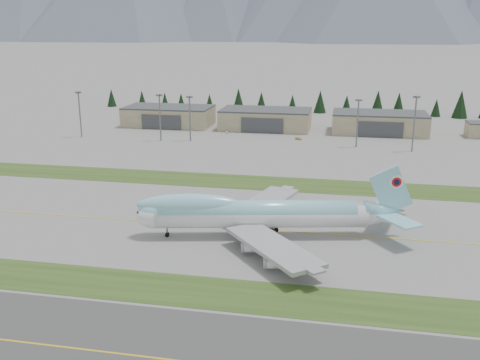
% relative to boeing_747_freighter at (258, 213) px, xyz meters
% --- Properties ---
extents(ground, '(7000.00, 7000.00, 0.00)m').
position_rel_boeing_747_freighter_xyz_m(ground, '(-5.81, 4.94, -6.37)').
color(ground, slate).
rests_on(ground, ground).
extents(grass_strip_near, '(400.00, 14.00, 0.08)m').
position_rel_boeing_747_freighter_xyz_m(grass_strip_near, '(-5.81, -33.06, -6.37)').
color(grass_strip_near, '#304819').
rests_on(grass_strip_near, ground).
extents(grass_strip_far, '(400.00, 18.00, 0.08)m').
position_rel_boeing_747_freighter_xyz_m(grass_strip_far, '(-5.81, 49.94, -6.37)').
color(grass_strip_far, '#304819').
rests_on(grass_strip_far, ground).
extents(asphalt_taxiway, '(400.00, 32.00, 0.04)m').
position_rel_boeing_747_freighter_xyz_m(asphalt_taxiway, '(-5.81, -57.06, -6.37)').
color(asphalt_taxiway, '#3D3D3D').
rests_on(asphalt_taxiway, ground).
extents(taxiway_line_main, '(400.00, 0.40, 0.02)m').
position_rel_boeing_747_freighter_xyz_m(taxiway_line_main, '(-5.81, 4.94, -6.37)').
color(taxiway_line_main, yellow).
rests_on(taxiway_line_main, ground).
extents(taxiway_line_near, '(400.00, 0.40, 0.02)m').
position_rel_boeing_747_freighter_xyz_m(taxiway_line_near, '(-5.81, -57.06, -6.37)').
color(taxiway_line_near, yellow).
rests_on(taxiway_line_near, ground).
extents(boeing_747_freighter, '(73.69, 62.05, 19.33)m').
position_rel_boeing_747_freighter_xyz_m(boeing_747_freighter, '(0.00, 0.00, 0.00)').
color(boeing_747_freighter, white).
rests_on(boeing_747_freighter, ground).
extents(hangar_left, '(48.00, 26.60, 10.80)m').
position_rel_boeing_747_freighter_xyz_m(hangar_left, '(-75.81, 154.84, -0.98)').
color(hangar_left, gray).
rests_on(hangar_left, ground).
extents(hangar_center, '(48.00, 26.60, 10.80)m').
position_rel_boeing_747_freighter_xyz_m(hangar_center, '(-20.81, 154.84, -0.98)').
color(hangar_center, gray).
rests_on(hangar_center, ground).
extents(hangar_right, '(48.00, 26.60, 10.80)m').
position_rel_boeing_747_freighter_xyz_m(hangar_right, '(39.19, 154.84, -0.98)').
color(hangar_right, gray).
rests_on(hangar_right, ground).
extents(floodlight_masts, '(163.25, 7.88, 24.64)m').
position_rel_boeing_747_freighter_xyz_m(floodlight_masts, '(-29.01, 114.67, 9.53)').
color(floodlight_masts, slate).
rests_on(floodlight_masts, ground).
extents(service_vehicle_a, '(1.41, 3.23, 1.08)m').
position_rel_boeing_747_freighter_xyz_m(service_vehicle_a, '(-38.92, 139.32, -6.37)').
color(service_vehicle_a, white).
rests_on(service_vehicle_a, ground).
extents(service_vehicle_b, '(3.76, 2.80, 1.18)m').
position_rel_boeing_747_freighter_xyz_m(service_vehicle_b, '(-0.56, 128.88, -6.37)').
color(service_vehicle_b, '#B0822C').
rests_on(service_vehicle_b, ground).
extents(service_vehicle_c, '(2.59, 4.28, 1.16)m').
position_rel_boeing_747_freighter_xyz_m(service_vehicle_c, '(54.43, 144.76, -6.37)').
color(service_vehicle_c, '#B3B3B8').
rests_on(service_vehicle_c, ground).
extents(conifer_belt, '(268.10, 15.95, 16.96)m').
position_rel_boeing_747_freighter_xyz_m(conifer_belt, '(13.04, 216.81, 0.56)').
color(conifer_belt, black).
rests_on(conifer_belt, ground).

